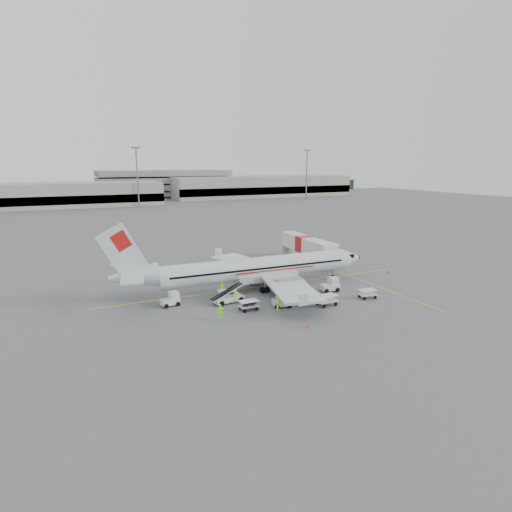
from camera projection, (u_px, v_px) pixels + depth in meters
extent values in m
plane|color=#56595B|center=(262.00, 286.00, 57.78)|extent=(360.00, 360.00, 0.00)
cube|color=yellow|center=(262.00, 286.00, 57.78)|extent=(44.00, 0.20, 0.01)
cube|color=yellow|center=(384.00, 289.00, 56.54)|extent=(0.20, 20.00, 0.01)
cone|color=#F04710|center=(388.00, 271.00, 64.40)|extent=(0.41, 0.41, 0.67)
cone|color=#F04710|center=(240.00, 257.00, 74.12)|extent=(0.39, 0.39, 0.64)
cone|color=#F04710|center=(308.00, 325.00, 43.20)|extent=(0.37, 0.37, 0.61)
imported|color=#85E81D|center=(236.00, 296.00, 50.85)|extent=(0.68, 0.51, 1.68)
imported|color=#85E81D|center=(222.00, 289.00, 53.62)|extent=(1.03, 0.93, 1.73)
imported|color=#85E81D|center=(278.00, 302.00, 48.37)|extent=(0.73, 1.17, 1.74)
imported|color=#85E81D|center=(220.00, 312.00, 45.02)|extent=(1.09, 0.52, 1.82)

